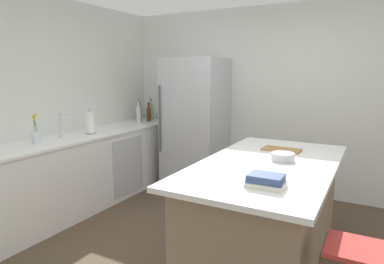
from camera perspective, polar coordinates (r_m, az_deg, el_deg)
name	(u,v)px	position (r m, az deg, el deg)	size (l,w,h in m)	color
wall_rear	(286,101)	(4.88, 15.63, 5.06)	(6.00, 0.10, 2.60)	silver
wall_left	(26,107)	(4.36, -26.21, 3.86)	(0.10, 6.00, 2.60)	silver
counter_run_left	(90,168)	(4.58, -16.86, -5.92)	(0.67, 3.09, 0.93)	silver
kitchen_island	(266,213)	(3.11, 12.43, -13.24)	(1.07, 2.03, 0.93)	#8E755B
refrigerator	(196,124)	(4.95, 0.61, 1.39)	(0.82, 0.77, 1.89)	#B7BABF
sink_faucet	(61,125)	(4.25, -21.26, 1.18)	(0.15, 0.05, 0.30)	silver
flower_vase	(36,135)	(4.01, -24.86, -0.47)	(0.09, 0.09, 0.33)	silver
paper_towel_roll	(90,123)	(4.42, -16.81, 1.44)	(0.14, 0.14, 0.31)	gray
gin_bottle	(151,111)	(5.58, -6.95, 3.50)	(0.07, 0.07, 0.34)	#8CB79E
vinegar_bottle	(150,113)	(5.47, -7.19, 3.13)	(0.05, 0.05, 0.28)	#994C23
syrup_bottle	(148,114)	(5.37, -7.37, 3.01)	(0.06, 0.06, 0.30)	#5B3319
olive_oil_bottle	(140,114)	(5.34, -8.76, 3.05)	(0.06, 0.06, 0.30)	olive
soda_bottle	(139,114)	(5.24, -8.98, 3.01)	(0.07, 0.07, 0.34)	silver
cookbook_stack	(266,181)	(2.33, 12.35, -8.06)	(0.25, 0.19, 0.09)	silver
mixing_bowl	(283,157)	(3.03, 15.07, -4.08)	(0.20, 0.20, 0.07)	#B2B5BA
cutting_board	(281,150)	(3.44, 14.87, -2.88)	(0.37, 0.22, 0.02)	#9E7042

